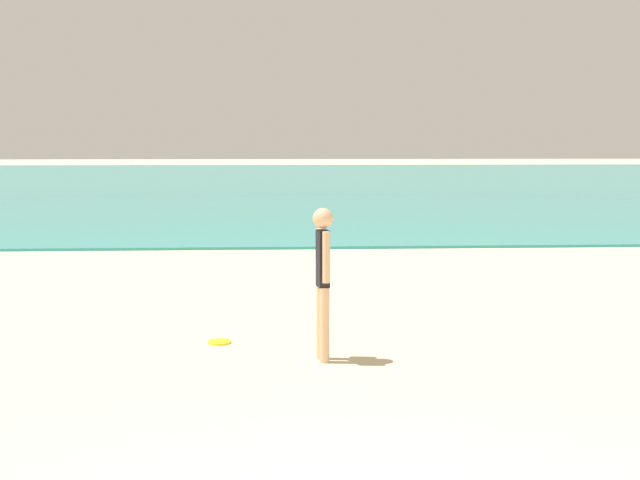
% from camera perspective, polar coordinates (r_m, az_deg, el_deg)
% --- Properties ---
extents(water, '(160.00, 60.00, 0.06)m').
position_cam_1_polar(water, '(46.99, -2.39, 4.29)').
color(water, teal).
rests_on(water, ground).
extents(person_standing, '(0.22, 0.37, 1.62)m').
position_cam_1_polar(person_standing, '(8.33, 0.20, -2.50)').
color(person_standing, '#DDAD84').
rests_on(person_standing, ground).
extents(frisbee, '(0.27, 0.27, 0.03)m').
position_cam_1_polar(frisbee, '(9.31, -7.21, -7.25)').
color(frisbee, yellow).
rests_on(frisbee, ground).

